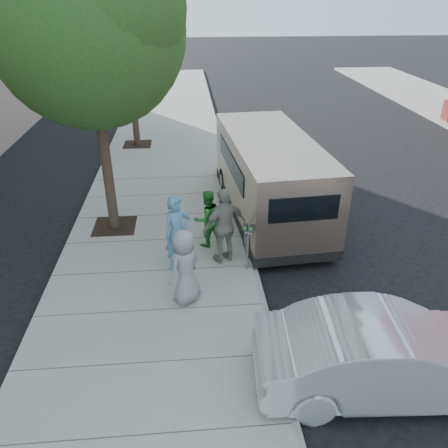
{
  "coord_description": "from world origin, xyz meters",
  "views": [
    {
      "loc": [
        -0.1,
        -8.99,
        6.25
      ],
      "look_at": [
        0.73,
        0.49,
        1.1
      ],
      "focal_mm": 35.0,
      "sensor_mm": 36.0,
      "label": 1
    }
  ],
  "objects": [
    {
      "name": "person_officer",
      "position": [
        -0.43,
        0.12,
        1.1
      ],
      "size": [
        0.83,
        0.75,
        1.9
      ],
      "primitive_type": "imported",
      "rotation": [
        0.0,
        0.0,
        0.54
      ],
      "color": "teal",
      "rests_on": "sidewalk"
    },
    {
      "name": "person_striped_polo",
      "position": [
        0.73,
        0.31,
        1.14
      ],
      "size": [
        1.25,
        0.92,
        1.97
      ],
      "primitive_type": "imported",
      "rotation": [
        0.0,
        0.0,
        3.57
      ],
      "color": "gray",
      "rests_on": "sidewalk"
    },
    {
      "name": "van",
      "position": [
        2.29,
        3.02,
        1.32
      ],
      "size": [
        2.72,
        6.86,
        2.49
      ],
      "rotation": [
        0.0,
        0.0,
        0.08
      ],
      "color": "#CEAE94",
      "rests_on": "ground"
    },
    {
      "name": "ground",
      "position": [
        0.0,
        0.0,
        0.0
      ],
      "size": [
        120.0,
        120.0,
        0.0
      ],
      "primitive_type": "plane",
      "color": "black",
      "rests_on": "ground"
    },
    {
      "name": "person_gray_shirt",
      "position": [
        -0.26,
        -1.2,
        1.01
      ],
      "size": [
        0.98,
        0.99,
        1.72
      ],
      "primitive_type": "imported",
      "rotation": [
        0.0,
        0.0,
        3.97
      ],
      "color": "gray",
      "rests_on": "sidewalk"
    },
    {
      "name": "tree_near",
      "position": [
        -2.25,
        2.4,
        5.55
      ],
      "size": [
        4.62,
        4.6,
        7.53
      ],
      "color": "black",
      "rests_on": "sidewalk"
    },
    {
      "name": "curb_face",
      "position": [
        1.44,
        0.0,
        0.07
      ],
      "size": [
        0.12,
        60.0,
        0.16
      ],
      "primitive_type": "cube",
      "color": "gray",
      "rests_on": "ground"
    },
    {
      "name": "person_green_shirt",
      "position": [
        0.34,
        1.15,
        0.93
      ],
      "size": [
        0.94,
        0.87,
        1.56
      ],
      "primitive_type": "imported",
      "rotation": [
        0.0,
        0.0,
        3.6
      ],
      "color": "#2C872E",
      "rests_on": "sidewalk"
    },
    {
      "name": "parking_meter",
      "position": [
        1.25,
        -0.12,
        1.06
      ],
      "size": [
        0.27,
        0.18,
        1.25
      ],
      "rotation": [
        0.0,
        0.0,
        -0.4
      ],
      "color": "gray",
      "rests_on": "sidewalk"
    },
    {
      "name": "sidewalk",
      "position": [
        -1.0,
        0.0,
        0.07
      ],
      "size": [
        5.0,
        60.0,
        0.15
      ],
      "primitive_type": "cube",
      "color": "gray",
      "rests_on": "ground"
    },
    {
      "name": "tree_far",
      "position": [
        -2.25,
        10.0,
        4.88
      ],
      "size": [
        3.92,
        3.8,
        6.49
      ],
      "color": "black",
      "rests_on": "sidewalk"
    },
    {
      "name": "sedan",
      "position": [
        3.16,
        -3.79,
        0.75
      ],
      "size": [
        4.63,
        1.84,
        1.5
      ],
      "primitive_type": "imported",
      "rotation": [
        0.0,
        0.0,
        1.52
      ],
      "color": "silver",
      "rests_on": "ground"
    }
  ]
}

